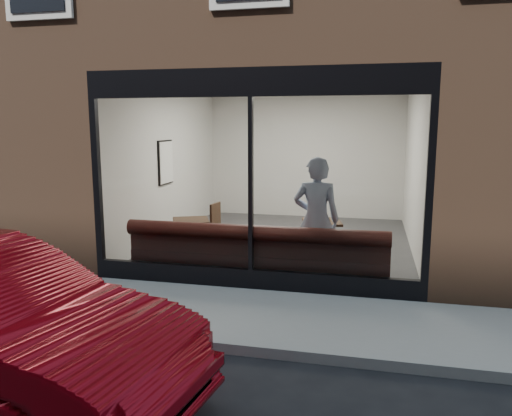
% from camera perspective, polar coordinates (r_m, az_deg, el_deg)
% --- Properties ---
extents(ground, '(120.00, 120.00, 0.00)m').
position_cam_1_polar(ground, '(5.70, -5.62, -15.64)').
color(ground, black).
rests_on(ground, ground).
extents(sidewalk_near, '(40.00, 2.00, 0.01)m').
position_cam_1_polar(sidewalk_near, '(6.58, -2.78, -12.01)').
color(sidewalk_near, gray).
rests_on(sidewalk_near, ground).
extents(kerb_near, '(40.00, 0.10, 0.12)m').
position_cam_1_polar(kerb_near, '(5.64, -5.79, -15.30)').
color(kerb_near, gray).
rests_on(kerb_near, ground).
extents(host_building_pier_left, '(2.50, 12.00, 3.20)m').
position_cam_1_polar(host_building_pier_left, '(14.00, -9.87, 6.12)').
color(host_building_pier_left, brown).
rests_on(host_building_pier_left, ground).
extents(host_building_pier_right, '(2.50, 12.00, 3.20)m').
position_cam_1_polar(host_building_pier_right, '(13.07, 22.22, 5.30)').
color(host_building_pier_right, brown).
rests_on(host_building_pier_right, ground).
extents(host_building_backfill, '(5.00, 6.00, 3.20)m').
position_cam_1_polar(host_building_backfill, '(15.99, 7.03, 6.61)').
color(host_building_backfill, brown).
rests_on(host_building_backfill, ground).
extents(cafe_floor, '(6.00, 6.00, 0.00)m').
position_cam_1_polar(cafe_floor, '(10.31, 3.29, -3.89)').
color(cafe_floor, '#2D2D30').
rests_on(cafe_floor, ground).
extents(cafe_ceiling, '(6.00, 6.00, 0.00)m').
position_cam_1_polar(cafe_ceiling, '(10.05, 3.47, 13.97)').
color(cafe_ceiling, white).
rests_on(cafe_ceiling, host_building_upper).
extents(cafe_wall_back, '(5.00, 0.00, 5.00)m').
position_cam_1_polar(cafe_wall_back, '(13.00, 5.61, 5.95)').
color(cafe_wall_back, silver).
rests_on(cafe_wall_back, ground).
extents(cafe_wall_left, '(0.00, 6.00, 6.00)m').
position_cam_1_polar(cafe_wall_left, '(10.75, -9.87, 5.08)').
color(cafe_wall_left, silver).
rests_on(cafe_wall_left, ground).
extents(cafe_wall_right, '(0.00, 6.00, 6.00)m').
position_cam_1_polar(cafe_wall_right, '(9.95, 17.71, 4.40)').
color(cafe_wall_right, silver).
rests_on(cafe_wall_right, ground).
extents(storefront_kick, '(5.00, 0.10, 0.30)m').
position_cam_1_polar(storefront_kick, '(7.49, -0.58, -8.10)').
color(storefront_kick, black).
rests_on(storefront_kick, ground).
extents(storefront_header, '(5.00, 0.10, 0.40)m').
position_cam_1_polar(storefront_header, '(7.15, -0.62, 14.21)').
color(storefront_header, black).
rests_on(storefront_header, host_building_upper).
extents(storefront_mullion, '(0.06, 0.10, 2.50)m').
position_cam_1_polar(storefront_mullion, '(7.18, -0.60, 2.60)').
color(storefront_mullion, black).
rests_on(storefront_mullion, storefront_kick).
extents(storefront_glass, '(4.80, 0.00, 4.80)m').
position_cam_1_polar(storefront_glass, '(7.15, -0.66, 2.57)').
color(storefront_glass, white).
rests_on(storefront_glass, storefront_kick).
extents(banquette, '(4.00, 0.55, 0.45)m').
position_cam_1_polar(banquette, '(7.84, 0.11, -6.71)').
color(banquette, '#3B1715').
rests_on(banquette, cafe_floor).
extents(person, '(0.72, 0.48, 1.94)m').
position_cam_1_polar(person, '(7.71, 6.89, -1.34)').
color(person, '#9AADCE').
rests_on(person, cafe_floor).
extents(cafe_table_left, '(0.81, 0.81, 0.04)m').
position_cam_1_polar(cafe_table_left, '(8.87, -7.48, -1.42)').
color(cafe_table_left, '#322013').
rests_on(cafe_table_left, cafe_floor).
extents(cafe_table_right, '(0.76, 0.76, 0.04)m').
position_cam_1_polar(cafe_table_right, '(8.73, 7.54, -1.60)').
color(cafe_table_right, '#322013').
rests_on(cafe_table_right, cafe_floor).
extents(cafe_chair_left, '(0.46, 0.46, 0.04)m').
position_cam_1_polar(cafe_chair_left, '(9.62, -5.66, -3.56)').
color(cafe_chair_left, '#322013').
rests_on(cafe_chair_left, cafe_floor).
extents(wall_poster, '(0.02, 0.64, 0.85)m').
position_cam_1_polar(wall_poster, '(10.50, -10.22, 5.16)').
color(wall_poster, white).
rests_on(wall_poster, cafe_wall_left).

